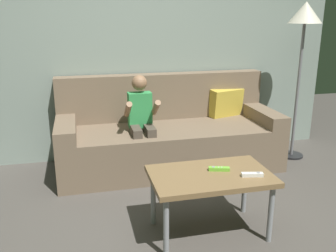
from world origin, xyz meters
name	(u,v)px	position (x,y,z in m)	size (l,w,h in m)	color
wall_back	(135,35)	(0.00, 1.91, 1.25)	(4.17, 0.05, 2.50)	gray
couch	(169,136)	(0.25, 1.52, 0.30)	(2.10, 0.80, 0.87)	#75604C
person_seated_on_couch	(142,120)	(-0.05, 1.34, 0.53)	(0.30, 0.37, 0.92)	#4C4238
coffee_table	(210,180)	(0.23, 0.29, 0.39)	(0.80, 0.49, 0.44)	brown
game_remote_white_near_edge	(252,175)	(0.48, 0.18, 0.45)	(0.14, 0.07, 0.03)	white
game_remote_lime_center	(219,169)	(0.30, 0.32, 0.45)	(0.14, 0.07, 0.03)	#72C638
floor_lamp	(304,25)	(1.56, 1.43, 1.35)	(0.32, 0.32, 1.56)	black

